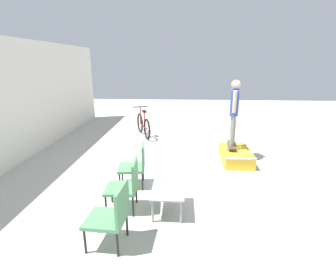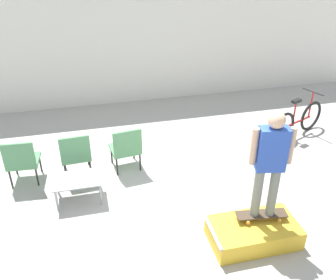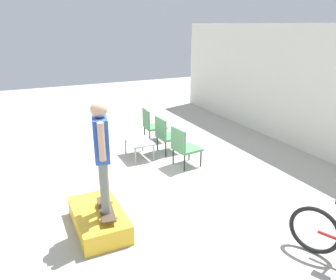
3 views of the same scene
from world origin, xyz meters
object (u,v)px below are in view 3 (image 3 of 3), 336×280
Objects in this scene: person_skater at (102,149)px; patio_chair_right at (184,146)px; skateboard_on_ramp at (106,209)px; coffee_table at (139,143)px; patio_chair_center at (166,134)px; patio_chair_left at (151,124)px; skate_ramp_box at (99,219)px.

person_skater is 1.83× the size of patio_chair_right.
coffee_table reaches higher than skateboard_on_ramp.
person_skater reaches higher than patio_chair_center.
person_skater is 3.12m from coffee_table.
patio_chair_left is (-3.46, 2.18, 0.09)m from skateboard_on_ramp.
person_skater reaches higher than patio_chair_left.
coffee_table is at bearing 30.55° from patio_chair_right.
coffee_table is (-2.56, 1.48, -0.99)m from person_skater.
skateboard_on_ramp is 3.36m from patio_chair_center.
patio_chair_left is 1.00× the size of patio_chair_right.
patio_chair_left is at bearing -3.17° from patio_chair_center.
patio_chair_center is (0.91, -0.00, 0.00)m from patio_chair_left.
patio_chair_left is 0.91m from patio_chair_center.
skate_ramp_box is at bearing -33.08° from coffee_table.
patio_chair_right is (1.81, 0.00, 0.00)m from patio_chair_left.
patio_chair_center is (-2.55, 2.18, -0.87)m from person_skater.
patio_chair_left is at bearing 142.43° from coffee_table.
coffee_table is at bearing 157.41° from skateboard_on_ramp.
person_skater is 3.46m from patio_chair_center.
person_skater is (0.14, 0.09, 1.19)m from skate_ramp_box.
coffee_table is at bearing 86.41° from patio_chair_center.
patio_chair_left is 1.00× the size of patio_chair_center.
skate_ramp_box is at bearing 133.57° from patio_chair_center.
person_skater is at bearing 120.22° from patio_chair_right.
skateboard_on_ramp is at bearing 136.35° from patio_chair_center.
patio_chair_right is (-1.65, 2.18, -0.87)m from person_skater.
coffee_table is 1.15m from patio_chair_left.
person_skater reaches higher than coffee_table.
patio_chair_left is at bearing 155.34° from skateboard_on_ramp.
patio_chair_left is (-3.46, 2.18, -0.87)m from person_skater.
person_skater is 4.18m from patio_chair_left.
skateboard_on_ramp is 0.95× the size of coffee_table.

